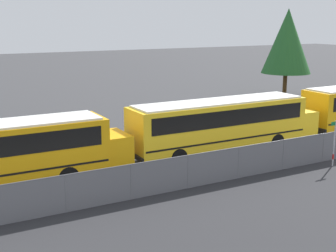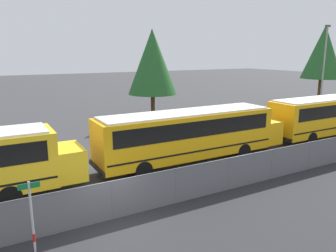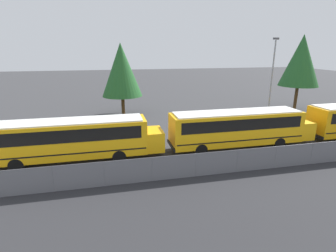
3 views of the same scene
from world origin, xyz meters
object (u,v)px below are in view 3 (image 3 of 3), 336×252
Objects in this scene: school_bus_4 at (74,137)px; school_bus_5 at (239,126)px; light_pole at (272,80)px; tree_0 at (301,61)px; tree_1 at (121,70)px.

school_bus_4 and school_bus_5 have the same top height.
light_pole is 0.92× the size of tree_0.
tree_0 is at bearing 39.03° from school_bus_5.
light_pole is 18.06m from tree_1.
tree_0 is at bearing -4.69° from tree_1.
tree_1 is at bearing 175.31° from tree_0.
tree_0 reaches higher than light_pole.
school_bus_5 is at bearing -57.47° from tree_1.
tree_1 is (-9.22, 14.46, 3.90)m from school_bus_5.
light_pole is at bearing 16.09° from school_bus_4.
school_bus_5 is 1.26× the size of tree_0.
school_bus_5 is at bearing -138.34° from light_pole.
tree_0 is 24.67m from tree_1.
school_bus_5 is at bearing -140.97° from tree_0.
school_bus_4 is 13.76m from school_bus_5.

